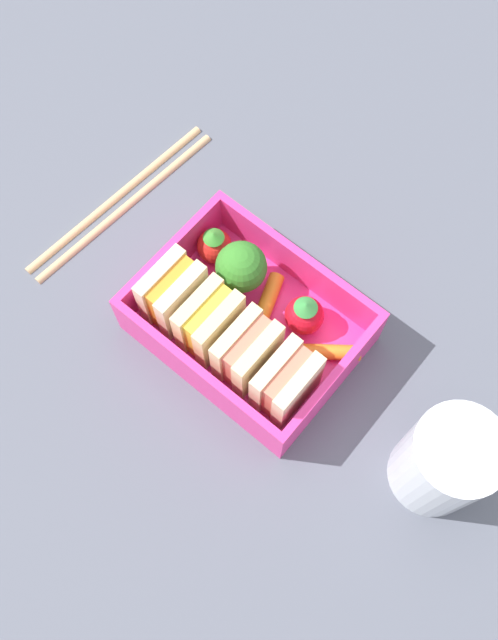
{
  "coord_description": "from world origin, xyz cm",
  "views": [
    {
      "loc": [
        -12.82,
        15.34,
        51.95
      ],
      "look_at": [
        0.0,
        0.0,
        2.7
      ],
      "focal_mm": 40.0,
      "sensor_mm": 36.0,
      "label": 1
    }
  ],
  "objects_px": {
    "carrot_stick_far_left": "(325,352)",
    "sandwich_center_right": "(173,293)",
    "strawberry_left": "(304,315)",
    "broccoli_floret": "(241,267)",
    "carrot_stick_left": "(269,308)",
    "strawberry_far_left": "(214,245)",
    "chopstick_pair": "(121,200)",
    "drinking_glass": "(444,464)",
    "sandwich_left": "(286,382)",
    "sandwich_center_left": "(247,352)",
    "sandwich_center": "(210,322)"
  },
  "relations": [
    {
      "from": "strawberry_far_left",
      "to": "carrot_stick_left",
      "type": "bearing_deg",
      "value": 170.56
    },
    {
      "from": "carrot_stick_left",
      "to": "carrot_stick_far_left",
      "type": "bearing_deg",
      "value": 179.29
    },
    {
      "from": "broccoli_floret",
      "to": "sandwich_left",
      "type": "bearing_deg",
      "value": 149.74
    },
    {
      "from": "sandwich_center_right",
      "to": "chopstick_pair",
      "type": "height_order",
      "value": "sandwich_center_right"
    },
    {
      "from": "strawberry_left",
      "to": "sandwich_center",
      "type": "bearing_deg",
      "value": 48.19
    },
    {
      "from": "sandwich_center_right",
      "to": "broccoli_floret",
      "type": "bearing_deg",
      "value": -118.69
    },
    {
      "from": "sandwich_center",
      "to": "carrot_stick_far_left",
      "type": "relative_size",
      "value": 1.03
    },
    {
      "from": "drinking_glass",
      "to": "sandwich_center_left",
      "type": "bearing_deg",
      "value": 8.16
    },
    {
      "from": "sandwich_center_right",
      "to": "drinking_glass",
      "type": "relative_size",
      "value": 0.61
    },
    {
      "from": "sandwich_center_right",
      "to": "strawberry_left",
      "type": "bearing_deg",
      "value": -147.53
    },
    {
      "from": "sandwich_left",
      "to": "strawberry_left",
      "type": "xyz_separation_m",
      "value": [
        0.02,
        -0.05,
        -0.01
      ]
    },
    {
      "from": "carrot_stick_far_left",
      "to": "strawberry_far_left",
      "type": "height_order",
      "value": "strawberry_far_left"
    },
    {
      "from": "carrot_stick_far_left",
      "to": "strawberry_left",
      "type": "height_order",
      "value": "strawberry_left"
    },
    {
      "from": "strawberry_far_left",
      "to": "chopstick_pair",
      "type": "bearing_deg",
      "value": 5.37
    },
    {
      "from": "sandwich_center",
      "to": "strawberry_far_left",
      "type": "xyz_separation_m",
      "value": [
        0.04,
        -0.05,
        -0.01
      ]
    },
    {
      "from": "carrot_stick_left",
      "to": "sandwich_center_right",
      "type": "bearing_deg",
      "value": 37.59
    },
    {
      "from": "sandwich_center_right",
      "to": "chopstick_pair",
      "type": "bearing_deg",
      "value": -23.29
    },
    {
      "from": "chopstick_pair",
      "to": "broccoli_floret",
      "type": "bearing_deg",
      "value": -178.98
    },
    {
      "from": "sandwich_center",
      "to": "drinking_glass",
      "type": "bearing_deg",
      "value": -173.38
    },
    {
      "from": "strawberry_far_left",
      "to": "carrot_stick_far_left",
      "type": "bearing_deg",
      "value": 174.55
    },
    {
      "from": "sandwich_center_left",
      "to": "carrot_stick_far_left",
      "type": "bearing_deg",
      "value": -132.88
    },
    {
      "from": "carrot_stick_left",
      "to": "drinking_glass",
      "type": "xyz_separation_m",
      "value": [
        -0.17,
        0.02,
        0.03
      ]
    },
    {
      "from": "sandwich_center",
      "to": "sandwich_center_right",
      "type": "xyz_separation_m",
      "value": [
        0.04,
        0.0,
        0.0
      ]
    },
    {
      "from": "chopstick_pair",
      "to": "carrot_stick_left",
      "type": "bearing_deg",
      "value": 179.48
    },
    {
      "from": "carrot_stick_left",
      "to": "chopstick_pair",
      "type": "relative_size",
      "value": 0.27
    },
    {
      "from": "sandwich_center",
      "to": "sandwich_center_left",
      "type": "bearing_deg",
      "value": 180.0
    },
    {
      "from": "sandwich_left",
      "to": "carrot_stick_far_left",
      "type": "relative_size",
      "value": 1.03
    },
    {
      "from": "carrot_stick_left",
      "to": "strawberry_far_left",
      "type": "xyz_separation_m",
      "value": [
        0.06,
        -0.01,
        0.01
      ]
    },
    {
      "from": "sandwich_center_left",
      "to": "strawberry_far_left",
      "type": "bearing_deg",
      "value": -34.54
    },
    {
      "from": "sandwich_center_right",
      "to": "strawberry_left",
      "type": "relative_size",
      "value": 1.51
    },
    {
      "from": "broccoli_floret",
      "to": "sandwich_center_left",
      "type": "bearing_deg",
      "value": 133.83
    },
    {
      "from": "chopstick_pair",
      "to": "sandwich_center_right",
      "type": "bearing_deg",
      "value": 156.71
    },
    {
      "from": "drinking_glass",
      "to": "chopstick_pair",
      "type": "bearing_deg",
      "value": -4.04
    },
    {
      "from": "sandwich_left",
      "to": "sandwich_center",
      "type": "bearing_deg",
      "value": 0.0
    },
    {
      "from": "sandwich_center_left",
      "to": "chopstick_pair",
      "type": "bearing_deg",
      "value": -14.35
    },
    {
      "from": "sandwich_center",
      "to": "strawberry_far_left",
      "type": "height_order",
      "value": "sandwich_center"
    },
    {
      "from": "carrot_stick_far_left",
      "to": "sandwich_center_right",
      "type": "bearing_deg",
      "value": 21.09
    },
    {
      "from": "sandwich_center",
      "to": "carrot_stick_left",
      "type": "relative_size",
      "value": 1.02
    },
    {
      "from": "sandwich_center_right",
      "to": "chopstick_pair",
      "type": "xyz_separation_m",
      "value": [
        0.1,
        -0.05,
        -0.04
      ]
    },
    {
      "from": "chopstick_pair",
      "to": "drinking_glass",
      "type": "bearing_deg",
      "value": 175.96
    },
    {
      "from": "sandwich_left",
      "to": "drinking_glass",
      "type": "relative_size",
      "value": 0.61
    },
    {
      "from": "strawberry_left",
      "to": "broccoli_floret",
      "type": "relative_size",
      "value": 0.71
    },
    {
      "from": "sandwich_center_right",
      "to": "carrot_stick_left",
      "type": "xyz_separation_m",
      "value": [
        -0.06,
        -0.04,
        -0.02
      ]
    },
    {
      "from": "sandwich_left",
      "to": "sandwich_center",
      "type": "distance_m",
      "value": 0.07
    },
    {
      "from": "chopstick_pair",
      "to": "drinking_glass",
      "type": "relative_size",
      "value": 2.21
    },
    {
      "from": "chopstick_pair",
      "to": "drinking_glass",
      "type": "distance_m",
      "value": 0.33
    },
    {
      "from": "sandwich_center_right",
      "to": "sandwich_center",
      "type": "bearing_deg",
      "value": 180.0
    },
    {
      "from": "sandwich_left",
      "to": "strawberry_far_left",
      "type": "distance_m",
      "value": 0.13
    },
    {
      "from": "strawberry_left",
      "to": "chopstick_pair",
      "type": "height_order",
      "value": "strawberry_left"
    },
    {
      "from": "strawberry_left",
      "to": "drinking_glass",
      "type": "height_order",
      "value": "drinking_glass"
    }
  ]
}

